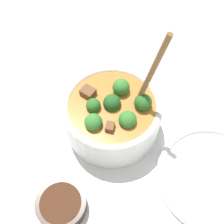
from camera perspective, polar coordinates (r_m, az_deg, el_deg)
ground_plane at (r=0.69m, az=0.00°, el=-2.84°), size 4.00×4.00×0.00m
stew_bowl at (r=0.64m, az=0.06°, el=-0.32°), size 0.22×0.22×0.28m
condiment_bowl at (r=0.61m, az=-10.25°, el=-17.99°), size 0.10×0.10×0.03m
empty_plate at (r=0.66m, az=19.97°, el=-12.26°), size 0.25×0.25×0.02m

